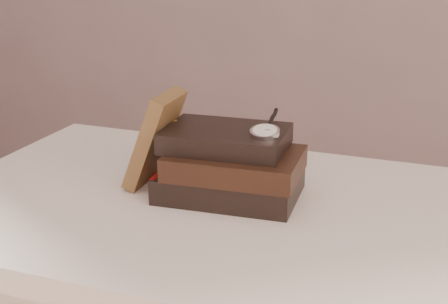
% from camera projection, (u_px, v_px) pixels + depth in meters
% --- Properties ---
extents(table, '(1.00, 0.60, 0.75)m').
position_uv_depth(table, '(236.00, 256.00, 1.05)').
color(table, silver).
rests_on(table, ground).
extents(book_stack, '(0.24, 0.17, 0.11)m').
position_uv_depth(book_stack, '(230.00, 166.00, 1.04)').
color(book_stack, black).
rests_on(book_stack, table).
extents(journal, '(0.09, 0.11, 0.17)m').
position_uv_depth(journal, '(155.00, 139.00, 1.08)').
color(journal, '#49321C').
rests_on(journal, table).
extents(pocket_watch, '(0.05, 0.15, 0.02)m').
position_uv_depth(pocket_watch, '(266.00, 130.00, 1.00)').
color(pocket_watch, silver).
rests_on(pocket_watch, book_stack).
extents(eyeglasses, '(0.10, 0.11, 0.05)m').
position_uv_depth(eyeglasses, '(199.00, 141.00, 1.13)').
color(eyeglasses, silver).
rests_on(eyeglasses, book_stack).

